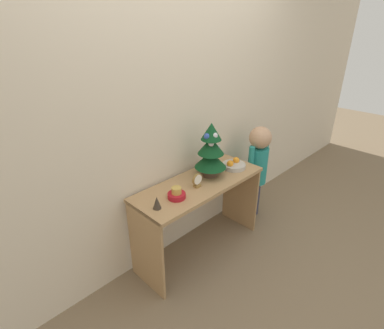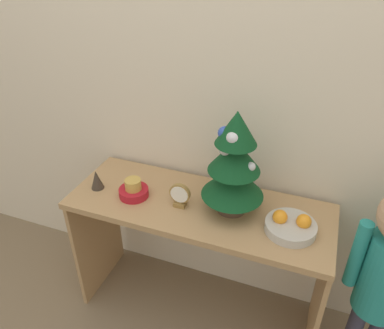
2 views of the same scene
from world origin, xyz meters
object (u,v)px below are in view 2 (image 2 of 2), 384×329
(mini_tree, at_px, (234,164))
(desk_clock, at_px, (180,196))
(figurine, at_px, (97,180))
(fruit_bowl, at_px, (291,226))
(singing_bowl, at_px, (134,190))

(mini_tree, bearing_deg, desk_clock, -165.29)
(mini_tree, bearing_deg, figurine, -173.83)
(desk_clock, bearing_deg, figurine, -178.42)
(figurine, bearing_deg, desk_clock, 1.58)
(figurine, bearing_deg, fruit_bowl, 1.25)
(figurine, bearing_deg, mini_tree, 6.17)
(mini_tree, height_order, singing_bowl, mini_tree)
(desk_clock, height_order, figurine, desk_clock)
(mini_tree, distance_m, figurine, 0.66)
(desk_clock, relative_size, figurine, 1.21)
(mini_tree, relative_size, figurine, 4.93)
(fruit_bowl, height_order, singing_bowl, singing_bowl)
(mini_tree, height_order, desk_clock, mini_tree)
(singing_bowl, height_order, figurine, figurine)
(mini_tree, relative_size, singing_bowl, 3.45)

